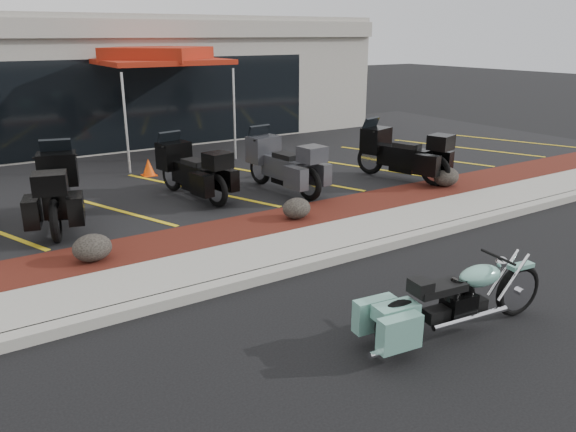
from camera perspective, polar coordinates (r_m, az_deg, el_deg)
ground at (r=8.22m, az=7.04°, el=-7.09°), size 90.00×90.00×0.00m
curb at (r=8.83m, az=3.34°, el=-4.59°), size 24.00×0.25×0.15m
sidewalk at (r=9.36m, az=0.82°, el=-3.21°), size 24.00×1.20×0.15m
mulch_bed at (r=10.32m, az=-2.86°, el=-1.14°), size 24.00×1.20×0.16m
upper_lot at (r=15.07m, az=-13.20°, el=4.57°), size 26.00×9.60×0.15m
dealership_building at (r=20.76m, az=-19.70°, el=13.01°), size 18.00×8.16×4.00m
boulder_left at (r=9.04m, az=-19.27°, el=-3.06°), size 0.59×0.49×0.42m
boulder_mid at (r=10.49m, az=0.88°, el=0.79°), size 0.55×0.46×0.39m
boulder_right at (r=13.23m, az=15.77°, el=3.86°), size 0.61×0.51×0.44m
hero_cruiser at (r=7.73m, az=22.37°, el=-6.30°), size 2.70×0.97×0.93m
touring_black_front at (r=11.65m, az=-22.21°, el=3.80°), size 1.54×2.63×1.44m
touring_black_mid at (r=12.54m, az=-11.80°, el=5.45°), size 1.26×2.40×1.33m
touring_grey at (r=12.84m, az=-2.88°, el=6.20°), size 1.16×2.44×1.37m
touring_black_rear at (r=13.94m, az=8.39°, el=7.04°), size 1.56×2.57×1.40m
traffic_cone at (r=14.16m, az=-13.98°, el=4.84°), size 0.37×0.37×0.42m
popup_canopy at (r=16.15m, az=-13.04°, el=15.42°), size 4.19×4.19×2.97m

